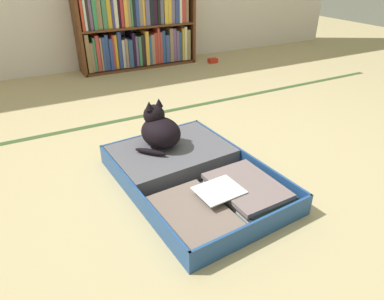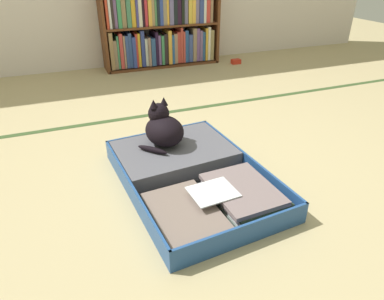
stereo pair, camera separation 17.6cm
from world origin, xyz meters
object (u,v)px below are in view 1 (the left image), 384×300
object	(u,v)px
open_suitcase	(189,172)
black_cat	(159,130)
bookshelf	(136,28)
small_red_pouch	(213,61)

from	to	relation	value
open_suitcase	black_cat	distance (m)	0.30
bookshelf	black_cat	world-z (taller)	bookshelf
open_suitcase	small_red_pouch	world-z (taller)	open_suitcase
open_suitcase	black_cat	xyz separation A→B (m)	(-0.06, 0.25, 0.16)
bookshelf	small_red_pouch	size ratio (longest dim) A/B	12.53
open_suitcase	black_cat	bearing A→B (deg)	104.08
open_suitcase	black_cat	world-z (taller)	black_cat
small_red_pouch	bookshelf	bearing A→B (deg)	163.07
bookshelf	open_suitcase	size ratio (longest dim) A/B	1.22
black_cat	open_suitcase	bearing A→B (deg)	-75.92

